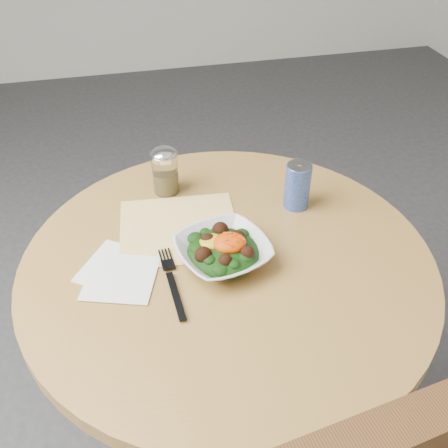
% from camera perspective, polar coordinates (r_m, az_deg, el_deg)
% --- Properties ---
extents(ground, '(6.00, 6.00, 0.00)m').
position_cam_1_polar(ground, '(1.69, 0.30, -22.79)').
color(ground, '#303033').
rests_on(ground, ground).
extents(table, '(0.90, 0.90, 0.75)m').
position_cam_1_polar(table, '(1.23, 0.39, -10.51)').
color(table, black).
rests_on(table, ground).
extents(cloth_napkin, '(0.29, 0.27, 0.00)m').
position_cam_1_polar(cloth_napkin, '(1.17, -5.16, -0.52)').
color(cloth_napkin, orange).
rests_on(cloth_napkin, table).
extents(paper_napkins, '(0.20, 0.22, 0.00)m').
position_cam_1_polar(paper_napkins, '(1.08, -11.86, -5.46)').
color(paper_napkins, white).
rests_on(paper_napkins, table).
extents(salad_bowl, '(0.24, 0.24, 0.07)m').
position_cam_1_polar(salad_bowl, '(1.07, -0.12, -3.09)').
color(salad_bowl, silver).
rests_on(salad_bowl, table).
extents(fork, '(0.03, 0.21, 0.00)m').
position_cam_1_polar(fork, '(1.04, -5.99, -6.37)').
color(fork, black).
rests_on(fork, table).
extents(spice_shaker, '(0.07, 0.07, 0.12)m').
position_cam_1_polar(spice_shaker, '(1.26, -6.75, 6.01)').
color(spice_shaker, silver).
rests_on(spice_shaker, table).
extents(beverage_can, '(0.06, 0.06, 0.12)m').
position_cam_1_polar(beverage_can, '(1.22, 8.39, 4.36)').
color(beverage_can, navy).
rests_on(beverage_can, table).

